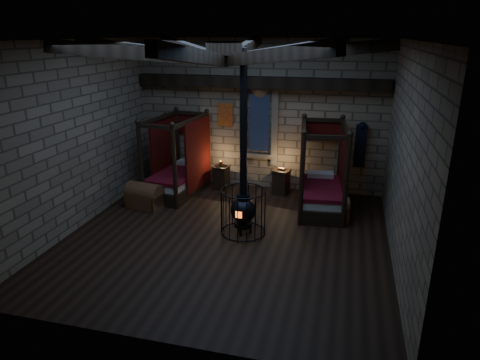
% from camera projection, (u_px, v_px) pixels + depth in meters
% --- Properties ---
extents(room, '(7.02, 7.02, 4.29)m').
position_uv_depth(room, '(226.00, 64.00, 8.38)').
color(room, black).
rests_on(room, ground).
extents(bed_left, '(1.33, 2.19, 2.17)m').
position_uv_depth(bed_left, '(179.00, 175.00, 12.04)').
color(bed_left, black).
rests_on(bed_left, ground).
extents(bed_right, '(1.32, 2.20, 2.19)m').
position_uv_depth(bed_right, '(321.00, 189.00, 10.94)').
color(bed_right, black).
rests_on(bed_right, ground).
extents(trunk_left, '(1.00, 0.73, 0.67)m').
position_uv_depth(trunk_left, '(145.00, 196.00, 11.12)').
color(trunk_left, brown).
rests_on(trunk_left, ground).
extents(trunk_right, '(0.90, 0.64, 0.61)m').
position_uv_depth(trunk_right, '(331.00, 210.00, 10.36)').
color(trunk_right, brown).
rests_on(trunk_right, ground).
extents(nightstand_left, '(0.49, 0.47, 0.84)m').
position_uv_depth(nightstand_left, '(221.00, 177.00, 12.41)').
color(nightstand_left, black).
rests_on(nightstand_left, ground).
extents(nightstand_right, '(0.53, 0.52, 0.77)m').
position_uv_depth(nightstand_right, '(281.00, 182.00, 12.00)').
color(nightstand_right, black).
rests_on(nightstand_right, ground).
extents(stove, '(1.02, 1.02, 4.05)m').
position_uv_depth(stove, '(243.00, 208.00, 9.55)').
color(stove, black).
rests_on(stove, ground).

